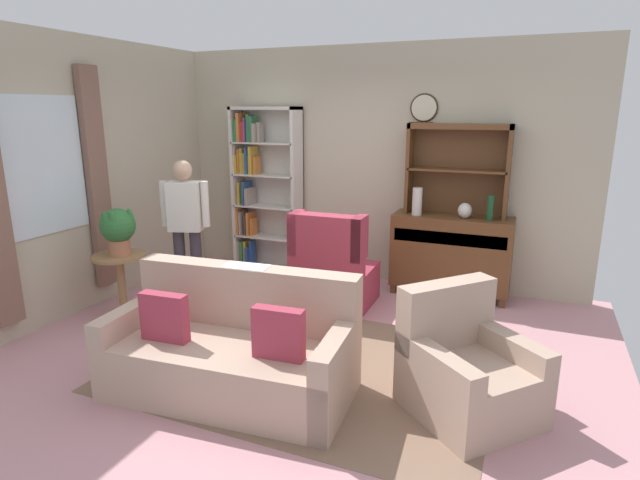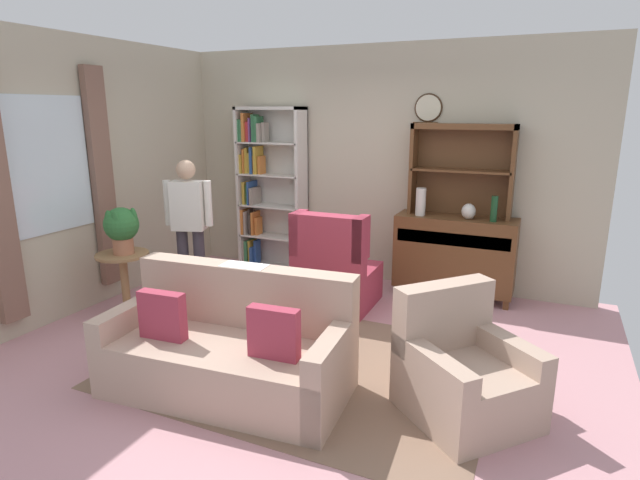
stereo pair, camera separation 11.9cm
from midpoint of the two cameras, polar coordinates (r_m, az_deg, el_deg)
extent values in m
cube|color=#C68C93|center=(4.73, -2.83, -11.78)|extent=(5.40, 4.60, 0.02)
cube|color=#BCB299|center=(6.27, 5.51, 8.13)|extent=(5.00, 0.06, 2.80)
cylinder|color=beige|center=(6.04, 10.91, 14.20)|extent=(0.28, 0.03, 0.28)
torus|color=#382314|center=(6.04, 10.91, 14.20)|extent=(0.31, 0.02, 0.31)
cube|color=brown|center=(6.05, 10.51, 11.04)|extent=(0.28, 0.03, 0.36)
cube|color=#BCB299|center=(5.86, -26.11, 6.30)|extent=(0.06, 4.20, 2.80)
cube|color=silver|center=(5.57, -28.90, 7.20)|extent=(0.02, 0.90, 1.30)
cube|color=#7F5B4C|center=(5.93, -24.01, 6.12)|extent=(0.08, 0.24, 2.30)
cube|color=#846651|center=(4.41, -2.15, -13.66)|extent=(2.95, 2.15, 0.01)
cube|color=silver|center=(6.89, -9.55, 5.62)|extent=(0.04, 0.30, 2.10)
cube|color=silver|center=(6.48, -3.07, 5.24)|extent=(0.04, 0.30, 2.10)
cube|color=silver|center=(6.59, -6.66, 14.32)|extent=(0.90, 0.30, 0.04)
cube|color=silver|center=(6.91, -6.17, -3.03)|extent=(0.90, 0.30, 0.04)
cube|color=silver|center=(6.80, -5.82, 5.62)|extent=(0.90, 0.01, 2.10)
cube|color=silver|center=(6.79, -6.27, 0.39)|extent=(0.86, 0.30, 0.02)
cube|color=gray|center=(7.03, -9.11, -1.23)|extent=(0.03, 0.21, 0.31)
cube|color=#337247|center=(7.01, -8.81, -1.27)|extent=(0.04, 0.23, 0.31)
cube|color=gold|center=(6.99, -8.51, -1.30)|extent=(0.03, 0.19, 0.32)
cube|color=#284C8C|center=(6.98, -8.23, -1.65)|extent=(0.04, 0.24, 0.24)
cube|color=#284C8C|center=(6.95, -7.98, -1.34)|extent=(0.03, 0.13, 0.32)
cube|color=silver|center=(6.71, -6.36, 3.74)|extent=(0.86, 0.30, 0.02)
cube|color=#CC7233|center=(6.93, -9.22, 2.05)|extent=(0.04, 0.23, 0.33)
cube|color=gray|center=(6.91, -8.92, 1.94)|extent=(0.03, 0.23, 0.31)
cube|color=#3F3833|center=(6.89, -8.71, 2.03)|extent=(0.02, 0.11, 0.34)
cube|color=#3F3833|center=(6.88, -8.46, 1.73)|extent=(0.03, 0.19, 0.27)
cube|color=#CC7233|center=(6.86, -8.18, 1.85)|extent=(0.03, 0.21, 0.30)
cube|color=#CC7233|center=(6.84, -7.86, 1.53)|extent=(0.04, 0.14, 0.23)
cube|color=silver|center=(6.64, -6.46, 7.16)|extent=(0.86, 0.30, 0.02)
cube|color=gray|center=(6.86, -9.41, 5.18)|extent=(0.02, 0.12, 0.29)
cube|color=gold|center=(6.85, -9.17, 5.18)|extent=(0.04, 0.19, 0.29)
cube|color=#337247|center=(6.83, -8.86, 5.01)|extent=(0.04, 0.14, 0.25)
cube|color=#284C8C|center=(6.80, -8.57, 5.20)|extent=(0.02, 0.24, 0.30)
cube|color=gray|center=(6.79, -8.25, 4.85)|extent=(0.04, 0.24, 0.22)
cube|color=silver|center=(6.61, -6.56, 10.64)|extent=(0.86, 0.30, 0.02)
cube|color=gold|center=(6.81, -9.52, 8.34)|extent=(0.03, 0.19, 0.24)
cube|color=#CC7233|center=(6.79, -9.32, 8.63)|extent=(0.02, 0.15, 0.31)
cube|color=gold|center=(6.78, -9.08, 8.68)|extent=(0.04, 0.11, 0.32)
cube|color=gold|center=(6.76, -8.77, 8.41)|extent=(0.03, 0.11, 0.26)
cube|color=#284C8C|center=(6.73, -8.42, 8.71)|extent=(0.04, 0.16, 0.33)
cube|color=#CC7233|center=(6.72, -8.15, 8.27)|extent=(0.02, 0.14, 0.23)
cube|color=gold|center=(6.69, -7.91, 8.77)|extent=(0.04, 0.20, 0.35)
cube|color=#CC7233|center=(6.68, -7.54, 8.23)|extent=(0.04, 0.14, 0.23)
cube|color=#337247|center=(6.79, -9.69, 11.88)|extent=(0.02, 0.21, 0.28)
cube|color=#337247|center=(6.77, -9.46, 11.88)|extent=(0.03, 0.21, 0.28)
cube|color=#CC7233|center=(6.75, -9.19, 12.22)|extent=(0.04, 0.23, 0.35)
cube|color=#B22D33|center=(6.73, -8.85, 11.79)|extent=(0.04, 0.16, 0.25)
cube|color=#723F7F|center=(6.71, -8.58, 11.99)|extent=(0.02, 0.18, 0.30)
cube|color=#337247|center=(6.68, -8.28, 12.17)|extent=(0.04, 0.14, 0.34)
cube|color=#337247|center=(6.66, -7.88, 12.07)|extent=(0.04, 0.18, 0.32)
cube|color=gray|center=(6.63, -7.50, 11.71)|extent=(0.04, 0.23, 0.23)
cube|color=gray|center=(6.61, -7.16, 11.77)|extent=(0.04, 0.13, 0.24)
cube|color=brown|center=(5.95, 13.75, -1.29)|extent=(1.30, 0.45, 0.82)
cube|color=brown|center=(6.04, 7.58, -5.33)|extent=(0.06, 0.06, 0.10)
cube|color=brown|center=(5.87, 19.01, -6.62)|extent=(0.06, 0.06, 0.10)
cube|color=brown|center=(6.37, 8.42, -4.34)|extent=(0.06, 0.06, 0.10)
cube|color=brown|center=(6.20, 19.25, -5.52)|extent=(0.06, 0.06, 0.10)
cube|color=#492C18|center=(5.69, 13.51, 0.15)|extent=(1.20, 0.01, 0.14)
cube|color=brown|center=(5.96, 9.33, 7.88)|extent=(0.04, 0.26, 1.00)
cube|color=brown|center=(5.81, 19.61, 7.07)|extent=(0.04, 0.26, 1.00)
cube|color=brown|center=(5.83, 14.70, 12.10)|extent=(1.10, 0.26, 0.06)
cube|color=brown|center=(5.86, 14.40, 7.51)|extent=(1.06, 0.26, 0.02)
cube|color=brown|center=(5.98, 14.59, 7.63)|extent=(1.10, 0.01, 1.00)
cylinder|color=beige|center=(5.82, 10.15, 4.24)|extent=(0.11, 0.11, 0.31)
ellipsoid|color=beige|center=(5.76, 15.20, 3.16)|extent=(0.15, 0.15, 0.17)
cylinder|color=#194223|center=(5.70, 17.79, 3.40)|extent=(0.07, 0.07, 0.27)
cube|color=tan|center=(4.00, -10.84, -13.71)|extent=(1.86, 0.99, 0.42)
cube|color=tan|center=(4.07, -8.92, -6.13)|extent=(1.81, 0.34, 0.48)
cube|color=tan|center=(4.39, -20.58, -10.43)|extent=(0.21, 0.86, 0.60)
cube|color=tan|center=(3.66, 0.93, -14.64)|extent=(0.21, 0.86, 0.60)
cube|color=#A33347|center=(3.97, -17.71, -8.15)|extent=(0.37, 0.13, 0.36)
cube|color=#A33347|center=(3.54, -5.61, -10.28)|extent=(0.37, 0.13, 0.36)
cube|color=white|center=(4.00, -9.06, -2.87)|extent=(0.37, 0.21, 0.00)
cube|color=tan|center=(3.82, 15.46, -15.59)|extent=(1.08, 1.08, 0.40)
cube|color=tan|center=(3.83, 12.96, -7.99)|extent=(0.63, 0.68, 0.48)
cube|color=tan|center=(3.61, 11.73, -15.86)|extent=(0.68, 0.62, 0.55)
cube|color=tan|center=(3.97, 18.97, -13.41)|extent=(0.68, 0.62, 0.55)
cube|color=#A33347|center=(5.61, 1.14, -5.06)|extent=(0.80, 0.82, 0.42)
cube|color=#A33347|center=(5.18, 0.02, -0.60)|extent=(0.78, 0.22, 0.63)
cube|color=#A33347|center=(5.09, 3.75, 0.17)|extent=(0.11, 0.28, 0.44)
cube|color=#A33347|center=(5.33, -3.23, 0.83)|extent=(0.11, 0.28, 0.44)
cylinder|color=#997047|center=(5.53, -22.00, -1.67)|extent=(0.52, 0.52, 0.03)
cylinder|color=#997047|center=(5.63, -21.69, -4.91)|extent=(0.08, 0.08, 0.63)
cylinder|color=#997047|center=(5.73, -21.41, -7.75)|extent=(0.36, 0.36, 0.03)
cylinder|color=#AD6B4C|center=(5.49, -21.90, -0.76)|extent=(0.20, 0.20, 0.16)
sphere|color=#2D6B33|center=(5.44, -22.11, 1.49)|extent=(0.34, 0.34, 0.34)
ellipsoid|color=#2D6B33|center=(5.32, -22.65, 1.62)|extent=(0.10, 0.06, 0.24)
ellipsoid|color=#2D6B33|center=(5.43, -20.89, 2.02)|extent=(0.10, 0.06, 0.24)
ellipsoid|color=#2D6B33|center=(5.38, -23.29, 1.68)|extent=(0.10, 0.06, 0.24)
ellipsoid|color=#2D6B33|center=(5.40, -20.93, 1.94)|extent=(0.10, 0.06, 0.24)
cylinder|color=#38333D|center=(5.79, -15.76, -2.90)|extent=(0.15, 0.15, 0.82)
cylinder|color=#38333D|center=(5.73, -14.07, -2.96)|extent=(0.15, 0.15, 0.82)
cube|color=silver|center=(5.60, -15.36, 3.63)|extent=(0.39, 0.30, 0.52)
sphere|color=tan|center=(5.55, -15.62, 7.49)|extent=(0.25, 0.25, 0.20)
cylinder|color=silver|center=(5.68, -17.48, 3.88)|extent=(0.10, 0.10, 0.48)
cylinder|color=silver|center=(5.53, -13.22, 3.90)|extent=(0.10, 0.10, 0.48)
cube|color=brown|center=(4.58, -5.34, -7.07)|extent=(0.80, 0.50, 0.03)
cube|color=brown|center=(4.67, -10.64, -9.64)|extent=(0.05, 0.05, 0.39)
cube|color=brown|center=(4.33, -2.25, -11.35)|extent=(0.05, 0.05, 0.39)
cube|color=brown|center=(5.01, -7.87, -7.82)|extent=(0.05, 0.05, 0.39)
cube|color=brown|center=(4.70, 0.04, -9.22)|extent=(0.05, 0.05, 0.39)
cube|color=#723F7F|center=(4.45, -4.23, -7.32)|extent=(0.16, 0.15, 0.03)
cube|color=#337247|center=(4.45, -4.20, -6.99)|extent=(0.20, 0.15, 0.02)
camera|label=1|loc=(0.06, -90.75, -0.19)|focal=28.85mm
camera|label=2|loc=(0.06, 89.25, 0.19)|focal=28.85mm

